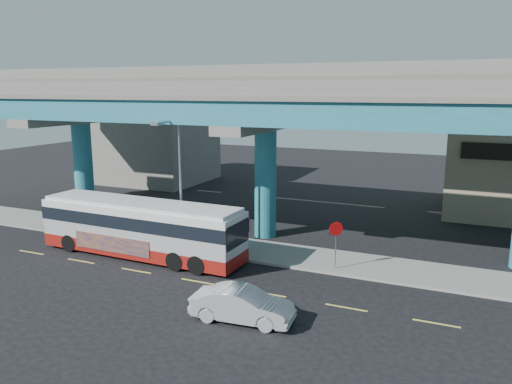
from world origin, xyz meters
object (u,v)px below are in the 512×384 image
at_px(transit_bus, 141,226).
at_px(sedan, 242,305).
at_px(stop_sign, 336,235).
at_px(street_lamp, 175,166).
at_px(parked_car, 84,217).

xyz_separation_m(transit_bus, sedan, (9.38, -5.47, -1.12)).
bearing_deg(transit_bus, sedan, -28.77).
xyz_separation_m(transit_bus, stop_sign, (11.52, 2.19, 0.25)).
bearing_deg(stop_sign, transit_bus, 177.40).
xyz_separation_m(street_lamp, stop_sign, (9.88, 0.75, -3.35)).
bearing_deg(parked_car, sedan, -137.04).
bearing_deg(street_lamp, stop_sign, 4.37).
distance_m(transit_bus, sedan, 10.91).
bearing_deg(street_lamp, parked_car, 167.03).
height_order(parked_car, street_lamp, street_lamp).
relative_size(parked_car, street_lamp, 0.46).
bearing_deg(sedan, stop_sign, -20.62).
distance_m(parked_car, stop_sign, 19.51).
xyz_separation_m(parked_car, street_lamp, (9.53, -2.19, 4.72)).
bearing_deg(street_lamp, sedan, -41.71).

